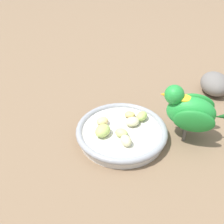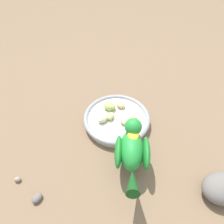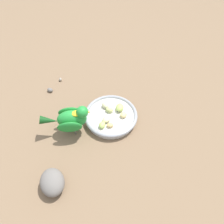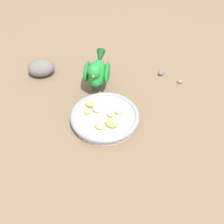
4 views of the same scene
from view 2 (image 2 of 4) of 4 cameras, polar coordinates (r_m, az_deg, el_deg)
ground_plane at (r=0.60m, az=0.59°, el=-5.45°), size 4.00×4.00×0.00m
feeding_bowl at (r=0.61m, az=1.38°, el=-2.06°), size 0.21×0.21×0.03m
apple_piece_0 at (r=0.62m, az=-0.72°, el=1.73°), size 0.05×0.05×0.02m
apple_piece_1 at (r=0.60m, az=-0.44°, el=-1.23°), size 0.04×0.04×0.02m
apple_piece_2 at (r=0.58m, az=3.94°, el=-2.77°), size 0.04×0.04×0.02m
apple_piece_3 at (r=0.57m, az=6.29°, el=-3.95°), size 0.04×0.04×0.02m
apple_piece_4 at (r=0.59m, az=6.59°, el=-2.25°), size 0.03×0.03×0.01m
apple_piece_5 at (r=0.63m, az=2.54°, el=2.08°), size 0.03×0.03×0.02m
apple_piece_6 at (r=0.59m, az=-2.77°, el=-2.12°), size 0.03×0.04×0.02m
parrot at (r=0.48m, az=5.94°, el=-10.86°), size 0.18×0.11×0.13m
rock_large at (r=0.54m, az=29.48°, el=-18.76°), size 0.09×0.10×0.06m
pebble_0 at (r=0.52m, az=-21.00°, el=-22.40°), size 0.03×0.03×0.02m
pebble_1 at (r=0.56m, az=-25.82°, el=-17.27°), size 0.02×0.02×0.01m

